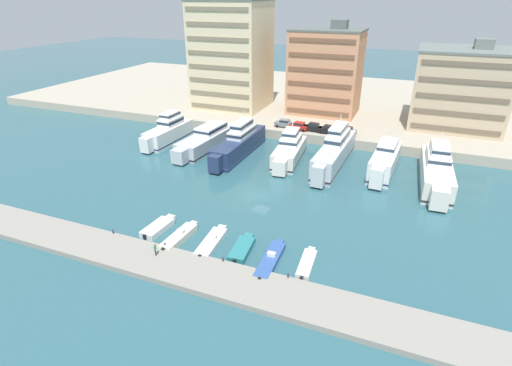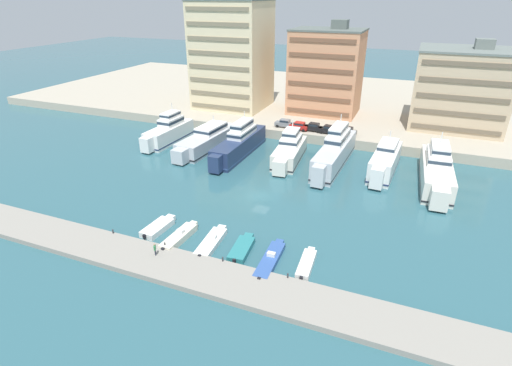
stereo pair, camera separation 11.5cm
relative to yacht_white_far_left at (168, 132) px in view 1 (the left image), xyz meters
name	(u,v)px [view 1 (the left image)]	position (x,y,z in m)	size (l,w,h in m)	color
ground_plane	(261,196)	(27.84, -16.33, -2.35)	(400.00, 400.00, 0.00)	#2D5B66
quay_promenade	(339,102)	(27.84, 45.34, -1.33)	(180.00, 70.00, 2.04)	#ADA38E
pier_dock	(193,272)	(27.84, -37.69, -2.00)	(120.00, 5.98, 0.69)	gray
yacht_white_far_left	(168,132)	(0.00, 0.00, 0.00)	(4.47, 16.26, 8.15)	white
yacht_silver_left	(207,140)	(9.55, -0.21, -0.50)	(5.97, 20.93, 6.33)	silver
yacht_navy_mid_left	(239,143)	(17.24, -1.19, 0.05)	(4.10, 21.22, 8.32)	navy
yacht_ivory_center_left	(289,150)	(27.44, -0.50, -0.23)	(5.48, 16.22, 7.70)	silver
yacht_silver_center	(335,151)	(35.90, 0.58, 0.39)	(4.56, 22.41, 9.12)	silver
yacht_white_center_right	(385,161)	(44.98, 0.47, -0.06)	(4.64, 16.74, 7.25)	white
yacht_ivory_mid_right	(436,170)	(53.48, -0.94, 0.08)	(5.42, 21.20, 8.37)	silver
motorboat_white_far_left	(158,227)	(18.56, -31.07, -1.92)	(2.49, 6.18, 0.87)	white
motorboat_cream_left	(180,237)	(22.56, -32.10, -1.86)	(2.04, 7.41, 1.39)	beige
motorboat_white_mid_left	(212,242)	(26.95, -31.44, -1.96)	(2.46, 7.65, 1.22)	white
motorboat_teal_center_left	(242,249)	(31.18, -31.37, -1.94)	(2.58, 6.36, 0.85)	teal
motorboat_blue_center	(271,260)	(35.28, -32.22, -1.96)	(2.10, 8.54, 1.19)	#33569E
motorboat_white_center_right	(307,264)	(39.57, -31.56, -1.86)	(1.86, 6.30, 0.97)	white
car_grey_far_left	(284,123)	(21.82, 13.35, 0.66)	(4.12, 1.96, 1.80)	slate
car_red_left	(299,126)	(25.47, 12.56, 0.66)	(4.20, 2.12, 1.80)	red
car_black_mid_left	(313,127)	(28.59, 13.00, 0.66)	(4.20, 2.13, 1.80)	black
car_black_center_left	(328,129)	(32.02, 12.56, 0.66)	(4.25, 2.23, 1.80)	black
car_black_center	(347,131)	(35.82, 12.97, 0.66)	(4.23, 2.19, 1.80)	black
apartment_block_far_left	(232,55)	(3.22, 26.02, 12.79)	(17.71, 15.75, 28.09)	beige
apartment_block_left	(326,72)	(26.92, 29.01, 9.68)	(16.71, 12.59, 21.84)	tan
apartment_block_mid_left	(459,88)	(56.79, 28.51, 8.16)	(19.08, 16.52, 18.85)	#C6AD89
pedestrian_near_edge	(155,248)	(22.23, -36.89, -0.70)	(0.40, 0.57, 1.62)	#282D3D
bollard_west	(113,231)	(14.22, -34.95, -1.33)	(0.20, 0.20, 0.61)	#2D2D33
bollard_west_mid	(165,244)	(22.26, -34.95, -1.33)	(0.20, 0.20, 0.61)	#2D2D33
bollard_east_mid	(223,259)	(30.30, -34.95, -1.33)	(0.20, 0.20, 0.61)	#2D2D33
bollard_east	(288,275)	(38.34, -34.95, -1.33)	(0.20, 0.20, 0.61)	#2D2D33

